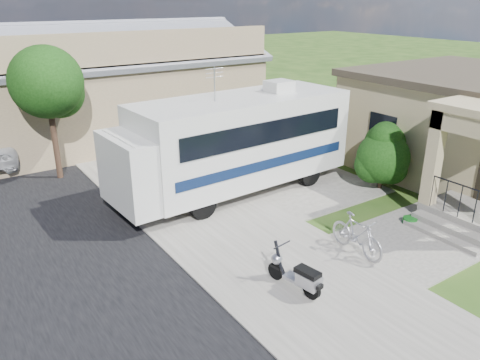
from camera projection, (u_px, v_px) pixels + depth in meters
ground at (313, 255)px, 11.62m from camera, size 120.00×120.00×0.00m
sidewalk_slab at (125, 156)px, 18.80m from camera, size 4.00×80.00×0.06m
driveway_slab at (256, 185)px, 15.86m from camera, size 7.00×6.00×0.05m
walk_slab at (423, 238)px, 12.40m from camera, size 4.00×3.00×0.05m
house at (474, 123)px, 16.70m from camera, size 9.47×7.80×3.54m
warehouse at (111, 89)px, 21.67m from camera, size 12.50×8.40×5.04m
street_tree_a at (50, 85)px, 15.49m from camera, size 2.44×2.40×4.58m
street_tree_b at (0, 53)px, 23.15m from camera, size 2.44×2.40×4.73m
motorhome at (234, 141)px, 14.78m from camera, size 8.02×2.91×4.06m
shrub at (383, 155)px, 15.25m from camera, size 1.88×1.79×2.30m
scooter at (298, 275)px, 9.99m from camera, size 0.57×1.45×0.95m
bicycle at (357, 237)px, 11.43m from camera, size 0.52×1.69×1.01m
garden_hose at (410, 222)px, 13.14m from camera, size 0.40×0.40×0.18m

